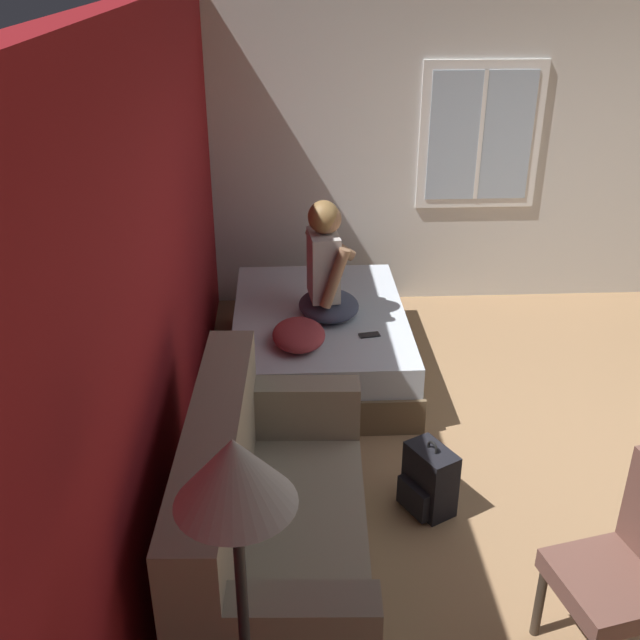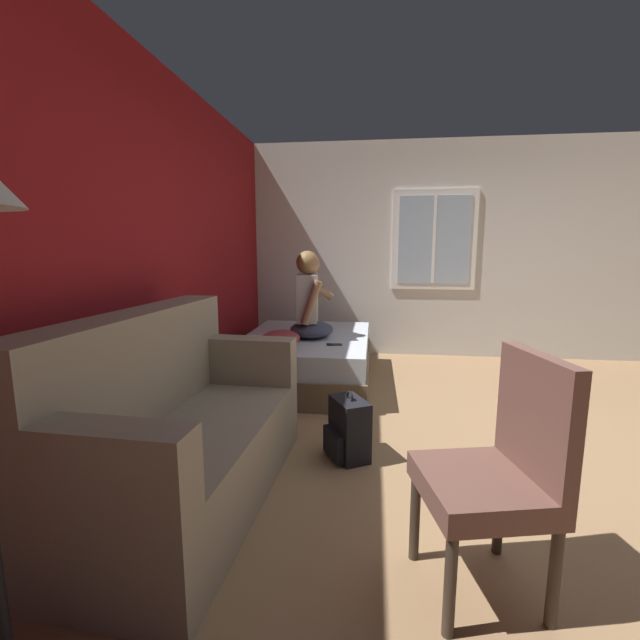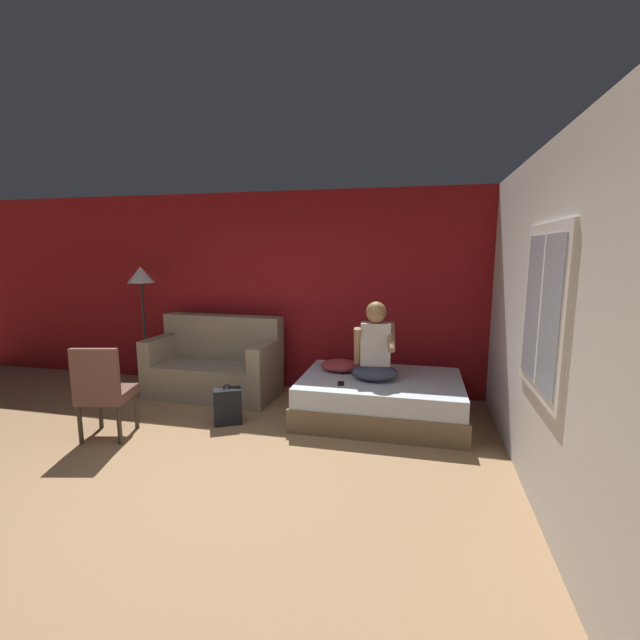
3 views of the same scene
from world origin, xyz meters
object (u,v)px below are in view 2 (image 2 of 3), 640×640
object	(u,v)px
backpack	(348,430)
throw_pillow	(280,338)
bed	(306,358)
cell_phone	(334,344)
side_chair	(500,467)
person_seated	(310,303)
couch	(176,431)

from	to	relation	value
backpack	throw_pillow	size ratio (longest dim) A/B	0.95
bed	cell_phone	distance (m)	0.58
side_chair	cell_phone	size ratio (longest dim) A/B	6.81
person_seated	backpack	size ratio (longest dim) A/B	1.91
bed	cell_phone	bearing A→B (deg)	-140.78
side_chair	cell_phone	distance (m)	2.44
side_chair	cell_phone	bearing A→B (deg)	20.74
person_seated	throw_pillow	xyz separation A→B (m)	(-0.43, 0.21, -0.29)
bed	backpack	size ratio (longest dim) A/B	4.05
couch	side_chair	distance (m)	1.63
couch	cell_phone	world-z (taller)	couch
side_chair	throw_pillow	xyz separation A→B (m)	(2.19, 1.36, 0.02)
couch	backpack	size ratio (longest dim) A/B	3.79
backpack	cell_phone	distance (m)	1.30
bed	person_seated	distance (m)	0.61
side_chair	person_seated	distance (m)	2.88
bed	couch	size ratio (longest dim) A/B	1.07
bed	person_seated	size ratio (longest dim) A/B	2.12
side_chair	throw_pillow	distance (m)	2.57
bed	backpack	distance (m)	1.73
bed	throw_pillow	bearing A→B (deg)	161.69
bed	side_chair	bearing A→B (deg)	-156.04
side_chair	person_seated	bearing A→B (deg)	23.64
bed	backpack	world-z (taller)	bed
cell_phone	bed	bearing A→B (deg)	29.29
throw_pillow	side_chair	bearing A→B (deg)	-148.13
bed	couch	bearing A→B (deg)	170.80
backpack	throw_pillow	xyz separation A→B (m)	(1.15, 0.70, 0.36)
couch	side_chair	size ratio (longest dim) A/B	1.77
person_seated	backpack	world-z (taller)	person_seated
throw_pillow	backpack	bearing A→B (deg)	-148.45
couch	person_seated	xyz separation A→B (m)	(2.17, -0.41, 0.44)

